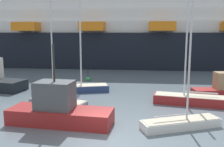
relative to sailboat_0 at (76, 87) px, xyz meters
name	(u,v)px	position (x,y,z in m)	size (l,w,h in m)	color
ground_plane	(100,136)	(4.02, -11.64, -0.50)	(600.00, 600.00, 0.00)	slate
sailboat_0	(76,87)	(0.00, 0.00, 0.00)	(7.27, 3.48, 9.99)	navy
sailboat_1	(181,121)	(9.36, -9.87, -0.05)	(5.69, 3.20, 9.34)	white
sailboat_3	(190,99)	(11.27, -4.02, 0.01)	(6.60, 3.13, 9.24)	maroon
sailboat_4	(58,100)	(-0.60, -5.04, -0.08)	(5.58, 3.14, 9.51)	gray
fishing_boat_0	(223,88)	(15.33, -0.71, 0.34)	(5.93, 2.38, 4.48)	maroon
fishing_boat_1	(59,109)	(0.84, -9.68, 0.54)	(7.63, 3.31, 5.65)	maroon
channel_buoy_0	(88,79)	(0.28, 6.18, -0.20)	(0.59, 0.59, 1.45)	green
cruise_ship	(157,28)	(11.19, 24.46, 6.82)	(117.26, 21.86, 22.76)	black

